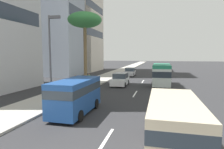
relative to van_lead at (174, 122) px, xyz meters
name	(u,v)px	position (x,y,z in m)	size (l,w,h in m)	color
ground_plane	(146,77)	(27.84, 3.05, -1.27)	(198.00, 198.00, 0.00)	#2D2D30
sidewalk_right	(109,75)	(27.84, 10.19, -1.20)	(162.00, 3.79, 0.15)	#B2ADA3
lane_stripe_near	(105,142)	(0.13, 3.05, -1.27)	(3.20, 0.16, 0.01)	silver
lane_stripe_mid	(135,94)	(11.61, 3.05, -1.27)	(3.20, 0.16, 0.01)	silver
lane_stripe_far	(143,81)	(21.35, 3.05, -1.27)	(3.20, 0.16, 0.01)	silver
van_lead	(174,122)	(0.00, 0.00, 0.00)	(5.38, 2.17, 2.21)	beige
car_second	(120,80)	(16.72, 5.66, -0.49)	(4.30, 1.90, 1.67)	white
car_third	(130,72)	(28.83, 6.18, -0.52)	(4.07, 1.92, 1.59)	silver
minibus_fourth	(161,74)	(17.96, 0.34, 0.28)	(6.24, 2.34, 2.83)	silver
van_fifth	(76,94)	(3.91, 6.20, 0.09)	(5.06, 2.07, 2.38)	#1E478C
pedestrian_near_lamp	(76,82)	(11.81, 9.87, -0.23)	(0.38, 0.38, 1.63)	red
pedestrian_mid_block	(89,79)	(14.33, 9.20, -0.25)	(0.36, 0.39, 1.60)	gold
palm_tree	(85,21)	(15.21, 10.01, 7.08)	(4.34, 4.34, 9.34)	brown
street_lamp	(51,51)	(4.87, 8.59, 3.09)	(0.24, 0.97, 6.84)	#4C4C51
office_tower_far	(71,2)	(36.89, 22.35, 16.00)	(13.56, 12.83, 34.54)	silver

